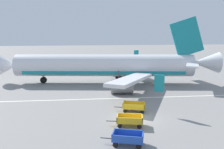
# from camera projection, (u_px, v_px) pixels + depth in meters

# --- Properties ---
(ground_plane) EXTENTS (220.00, 220.00, 0.00)m
(ground_plane) POSITION_uv_depth(u_px,v_px,m) (138.00, 118.00, 25.96)
(ground_plane) COLOR gray
(apron_stripe) EXTENTS (120.00, 0.36, 0.01)m
(apron_stripe) POSITION_uv_depth(u_px,v_px,m) (127.00, 98.00, 33.38)
(apron_stripe) COLOR silver
(apron_stripe) RESTS_ON ground
(airplane) EXTENTS (37.66, 30.31, 11.34)m
(airplane) POSITION_uv_depth(u_px,v_px,m) (110.00, 66.00, 41.72)
(airplane) COLOR silver
(airplane) RESTS_ON ground
(baggage_cart_nearest) EXTENTS (3.62, 2.04, 1.07)m
(baggage_cart_nearest) POSITION_uv_depth(u_px,v_px,m) (128.00, 138.00, 19.96)
(baggage_cart_nearest) COLOR #234CB2
(baggage_cart_nearest) RESTS_ON ground
(baggage_cart_second_in_row) EXTENTS (3.63, 1.85, 1.07)m
(baggage_cart_second_in_row) POSITION_uv_depth(u_px,v_px,m) (130.00, 120.00, 23.83)
(baggage_cart_second_in_row) COLOR gold
(baggage_cart_second_in_row) RESTS_ON ground
(baggage_cart_third_in_row) EXTENTS (3.62, 2.02, 1.07)m
(baggage_cart_third_in_row) POSITION_uv_depth(u_px,v_px,m) (134.00, 107.00, 27.91)
(baggage_cart_third_in_row) COLOR gold
(baggage_cart_third_in_row) RESTS_ON ground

